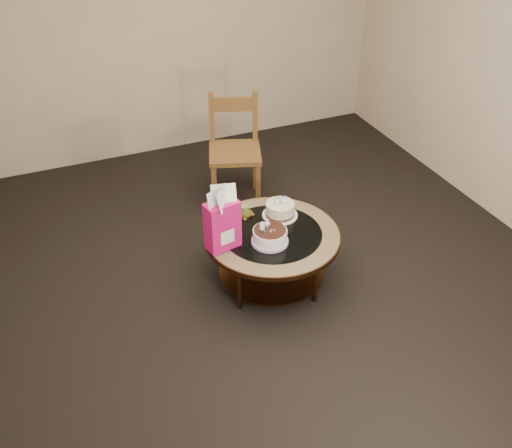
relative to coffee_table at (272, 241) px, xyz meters
name	(u,v)px	position (x,y,z in m)	size (l,w,h in m)	color
ground	(271,280)	(0.00, 0.00, -0.38)	(5.00, 5.00, 0.00)	black
room_walls	(275,94)	(0.00, 0.00, 1.16)	(4.52, 5.02, 2.61)	#C4B394
coffee_table	(272,241)	(0.00, 0.00, 0.00)	(1.02, 1.02, 0.46)	#502D16
decorated_cake	(270,237)	(-0.07, -0.10, 0.13)	(0.27, 0.27, 0.16)	#BB95D3
cream_cake	(280,210)	(0.15, 0.18, 0.13)	(0.27, 0.27, 0.17)	white
gift_bag	(222,219)	(-0.39, -0.01, 0.32)	(0.26, 0.21, 0.48)	#D0137A
pillar_candle	(245,212)	(-0.10, 0.30, 0.11)	(0.14, 0.14, 0.09)	#DEC75B
dining_chair	(235,149)	(0.18, 1.25, 0.13)	(0.59, 0.59, 1.00)	brown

